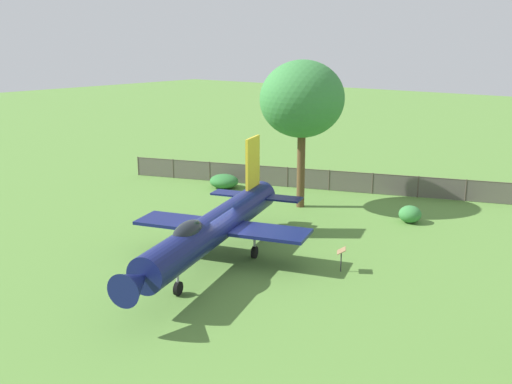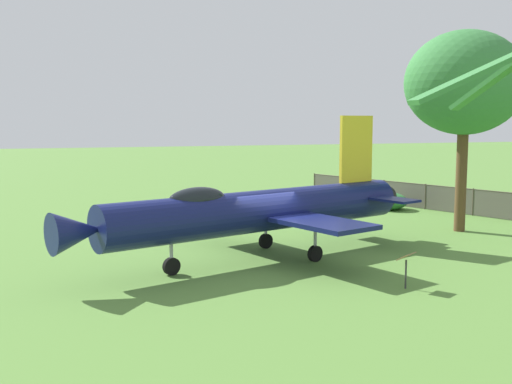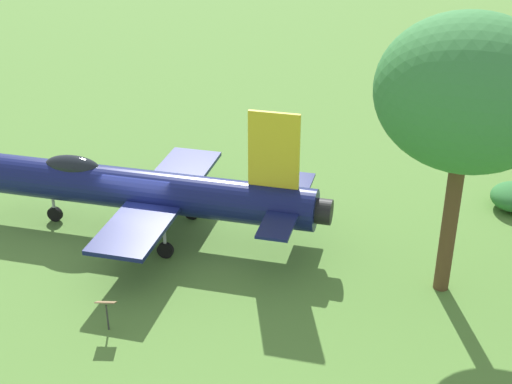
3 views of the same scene
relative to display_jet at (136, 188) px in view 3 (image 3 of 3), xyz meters
name	(u,v)px [view 3 (image 3 of 3)]	position (x,y,z in m)	size (l,w,h in m)	color
ground_plane	(148,233)	(-0.33, -0.11, -1.88)	(200.00, 200.00, 0.00)	#568438
display_jet	(136,188)	(0.00, 0.00, 0.00)	(14.47, 8.84, 5.36)	#111951
shade_tree	(468,94)	(-11.03, -2.61, 4.95)	(5.63, 5.03, 9.25)	brown
info_plaque	(106,307)	(-3.16, 5.08, -1.03)	(0.72, 0.64, 1.14)	#333333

